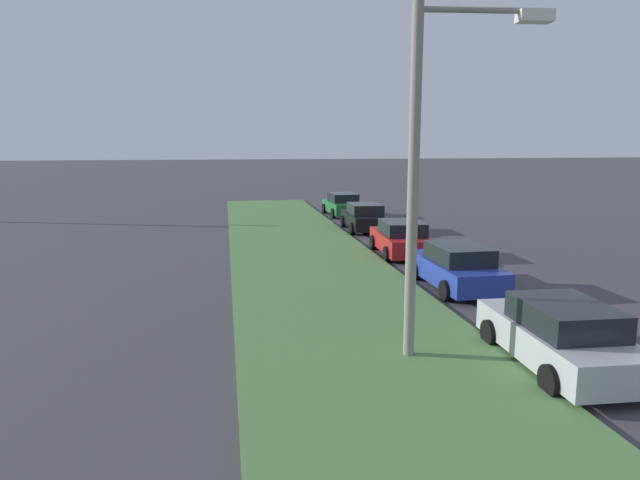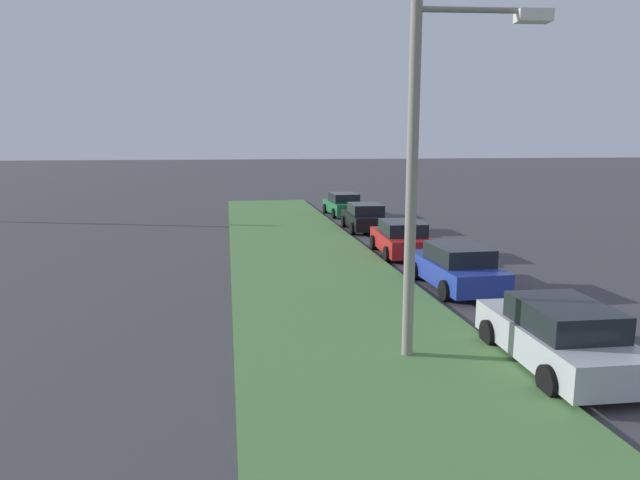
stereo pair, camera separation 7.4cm
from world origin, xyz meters
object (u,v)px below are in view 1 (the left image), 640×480
Objects in this scene: parked_car_blue at (457,267)px; parked_car_black at (364,217)px; parked_car_green at (342,205)px; parked_car_silver at (560,336)px; streetlight at (431,159)px; parked_car_red at (401,239)px.

parked_car_blue is 0.99× the size of parked_car_black.
parked_car_blue is 0.99× the size of parked_car_green.
parked_car_black is (18.96, -0.49, 0.00)m from parked_car_silver.
parked_car_blue and parked_car_green have the same top height.
parked_car_silver is at bearing -109.95° from streetlight.
parked_car_green is 24.83m from streetlight.
parked_car_blue is at bearing -178.27° from parked_car_black.
parked_car_silver and parked_car_blue have the same top height.
parked_car_silver is at bearing 176.63° from parked_car_green.
parked_car_green is at bearing -7.56° from streetlight.
streetlight reaches higher than parked_car_black.
streetlight is (-5.61, 3.12, 3.67)m from parked_car_blue.
parked_car_silver is 1.01× the size of parked_car_blue.
parked_car_blue is 12.40m from parked_car_black.
parked_car_silver is 25.30m from parked_car_green.
parked_car_black is 0.58× the size of streetlight.
parked_car_blue is at bearing -2.08° from parked_car_silver.
parked_car_green is (13.13, -0.21, 0.00)m from parked_car_red.
parked_car_black and parked_car_green have the same top height.
parked_car_silver is 1.00× the size of parked_car_green.
parked_car_black is 6.34m from parked_car_green.
parked_car_red is at bearing -15.10° from streetlight.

